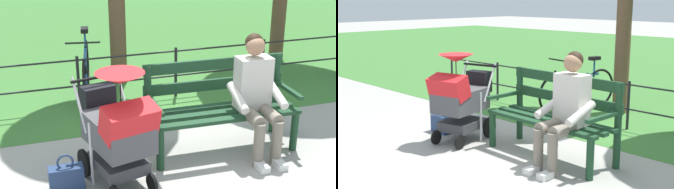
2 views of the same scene
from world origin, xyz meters
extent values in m
plane|color=#9E9B93|center=(0.00, 0.00, 0.00)|extent=(60.00, 60.00, 0.00)
cube|color=#3D7533|center=(0.00, -8.80, 0.00)|extent=(40.00, 16.00, 0.01)
cube|color=#193D23|center=(-0.62, -0.18, 0.45)|extent=(1.60, 0.14, 0.04)
cube|color=#193D23|center=(-0.62, 0.00, 0.45)|extent=(1.60, 0.14, 0.04)
cube|color=#193D23|center=(-0.62, 0.18, 0.45)|extent=(1.60, 0.14, 0.04)
cube|color=#193D23|center=(-0.63, -0.28, 0.67)|extent=(1.60, 0.08, 0.12)
cube|color=#193D23|center=(-0.63, -0.28, 0.90)|extent=(1.60, 0.08, 0.12)
cylinder|color=#193D23|center=(-1.36, 0.22, 0.23)|extent=(0.08, 0.08, 0.45)
cylinder|color=#193D23|center=(-1.38, -0.26, 0.47)|extent=(0.08, 0.08, 0.95)
cube|color=#193D23|center=(-1.37, 0.02, 0.63)|extent=(0.07, 0.56, 0.04)
cylinder|color=#193D23|center=(0.14, 0.18, 0.23)|extent=(0.08, 0.08, 0.45)
cylinder|color=#193D23|center=(0.12, -0.30, 0.47)|extent=(0.08, 0.08, 0.95)
cube|color=#193D23|center=(0.13, -0.02, 0.63)|extent=(0.07, 0.56, 0.04)
cylinder|color=slate|center=(-1.04, 0.22, 0.47)|extent=(0.15, 0.40, 0.14)
cylinder|color=slate|center=(-0.84, 0.22, 0.47)|extent=(0.15, 0.40, 0.14)
cylinder|color=slate|center=(-1.03, 0.42, 0.24)|extent=(0.11, 0.11, 0.47)
cylinder|color=slate|center=(-0.83, 0.42, 0.24)|extent=(0.11, 0.11, 0.47)
cube|color=silver|center=(-1.03, 0.50, 0.04)|extent=(0.11, 0.22, 0.07)
cube|color=silver|center=(-0.83, 0.50, 0.04)|extent=(0.11, 0.22, 0.07)
cube|color=beige|center=(-0.95, 0.00, 0.75)|extent=(0.37, 0.23, 0.56)
cylinder|color=beige|center=(-1.16, 0.13, 0.65)|extent=(0.10, 0.43, 0.23)
cylinder|color=beige|center=(-0.72, 0.11, 0.65)|extent=(0.10, 0.43, 0.23)
sphere|color=#A37556|center=(-0.95, 0.00, 1.15)|extent=(0.20, 0.20, 0.20)
sphere|color=black|center=(-0.95, -0.03, 1.18)|extent=(0.19, 0.19, 0.19)
cylinder|color=black|center=(0.44, -0.04, 0.14)|extent=(0.10, 0.28, 0.28)
cylinder|color=black|center=(0.88, 0.07, 0.14)|extent=(0.10, 0.28, 0.28)
cylinder|color=black|center=(0.33, 0.55, 0.09)|extent=(0.07, 0.18, 0.18)
cube|color=#38383D|center=(0.59, 0.30, 0.22)|extent=(0.53, 0.61, 0.12)
cylinder|color=silver|center=(0.39, 0.15, 0.33)|extent=(0.03, 0.03, 0.65)
cylinder|color=silver|center=(0.83, 0.26, 0.33)|extent=(0.03, 0.03, 0.65)
cube|color=#47474C|center=(0.58, 0.32, 0.55)|extent=(0.61, 0.77, 0.28)
cube|color=red|center=(0.53, 0.55, 0.75)|extent=(0.54, 0.41, 0.33)
cylinder|color=black|center=(0.69, -0.11, 0.95)|extent=(0.51, 0.15, 0.03)
cylinder|color=silver|center=(0.44, -0.06, 0.75)|extent=(0.10, 0.30, 0.49)
cylinder|color=silver|center=(0.89, 0.05, 0.75)|extent=(0.10, 0.30, 0.49)
cone|color=red|center=(0.56, 0.40, 1.10)|extent=(0.53, 0.53, 0.10)
cylinder|color=black|center=(0.56, 0.40, 0.92)|extent=(0.01, 0.01, 0.30)
cube|color=black|center=(0.68, -0.09, 0.73)|extent=(0.35, 0.23, 0.28)
cube|color=navy|center=(1.08, 0.27, 0.12)|extent=(0.32, 0.14, 0.24)
torus|color=navy|center=(1.08, 0.27, 0.29)|extent=(0.16, 0.02, 0.16)
cylinder|color=black|center=(-2.00, -1.69, 0.35)|extent=(0.04, 0.04, 0.70)
cylinder|color=black|center=(-0.67, -1.69, 0.35)|extent=(0.04, 0.04, 0.70)
cylinder|color=black|center=(0.67, -1.69, 0.35)|extent=(0.04, 0.04, 0.70)
cylinder|color=black|center=(0.00, -1.69, 0.65)|extent=(6.66, 0.02, 0.02)
cylinder|color=black|center=(0.00, -1.69, 0.30)|extent=(6.66, 0.02, 0.02)
torus|color=black|center=(0.59, -1.61, 0.33)|extent=(0.16, 0.66, 0.66)
torus|color=black|center=(0.41, -2.59, 0.33)|extent=(0.16, 0.66, 0.66)
cylinder|color=#1E4C8C|center=(0.50, -2.10, 0.58)|extent=(0.20, 0.89, 0.04)
cylinder|color=#1E4C8C|center=(0.52, -2.00, 0.43)|extent=(0.15, 0.62, 0.38)
cylinder|color=#1E4C8C|center=(0.44, -2.44, 0.68)|extent=(0.03, 0.03, 0.30)
cube|color=black|center=(0.44, -2.44, 0.85)|extent=(0.13, 0.21, 0.06)
cylinder|color=black|center=(0.58, -1.66, 0.88)|extent=(0.44, 0.10, 0.02)
camera|label=1|loc=(1.40, 4.32, 2.51)|focal=52.22mm
camera|label=2|loc=(-3.90, 3.94, 1.83)|focal=48.89mm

